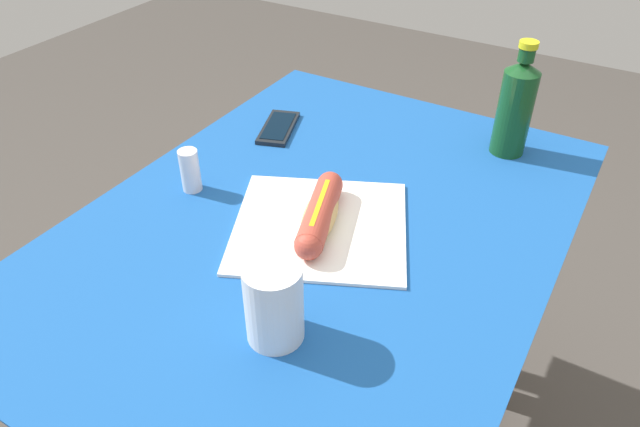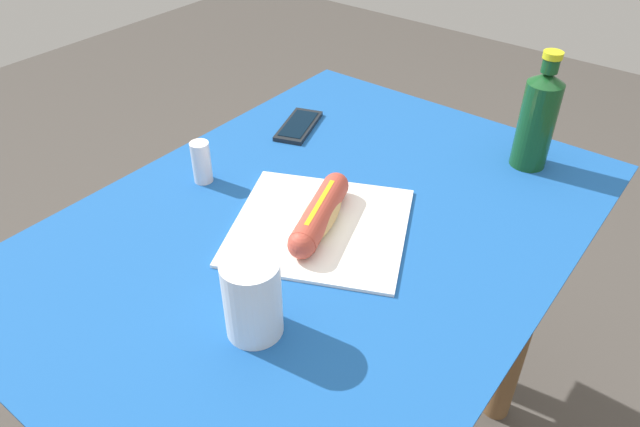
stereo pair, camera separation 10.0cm
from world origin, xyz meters
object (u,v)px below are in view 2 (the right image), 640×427
object	(u,v)px
cell_phone	(299,126)
salt_shaker	(202,162)
hot_dog	(320,214)
soda_bottle	(538,118)
drinking_cup	(252,298)

from	to	relation	value
cell_phone	salt_shaker	distance (m)	0.27
hot_dog	soda_bottle	distance (m)	0.47
cell_phone	drinking_cup	bearing A→B (deg)	33.40
hot_dog	drinking_cup	world-z (taller)	drinking_cup
hot_dog	salt_shaker	bearing A→B (deg)	-85.58
soda_bottle	drinking_cup	size ratio (longest dim) A/B	1.90
soda_bottle	salt_shaker	size ratio (longest dim) A/B	2.82
drinking_cup	salt_shaker	world-z (taller)	drinking_cup
cell_phone	soda_bottle	world-z (taller)	soda_bottle
hot_dog	soda_bottle	xyz separation A→B (m)	(-0.41, 0.20, 0.07)
hot_dog	soda_bottle	world-z (taller)	soda_bottle
cell_phone	drinking_cup	size ratio (longest dim) A/B	1.30
salt_shaker	cell_phone	bearing A→B (deg)	177.71
drinking_cup	cell_phone	bearing A→B (deg)	-146.60
drinking_cup	salt_shaker	bearing A→B (deg)	-123.12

